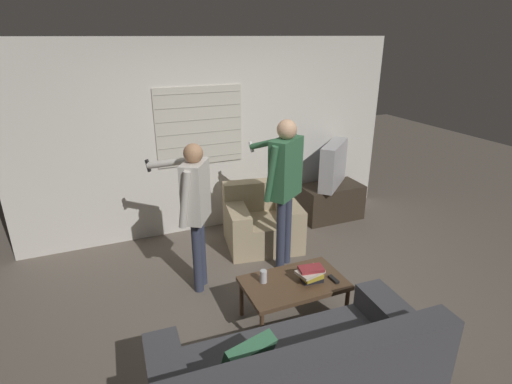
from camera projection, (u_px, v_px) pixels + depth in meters
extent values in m
plane|color=#665B51|center=(280.00, 304.00, 4.07)|extent=(16.00, 16.00, 0.00)
cube|color=silver|center=(216.00, 138.00, 5.35)|extent=(5.20, 0.06, 2.55)
cube|color=beige|center=(200.00, 126.00, 5.16)|extent=(1.14, 0.02, 1.01)
cube|color=gray|center=(202.00, 158.00, 5.31)|extent=(1.12, 0.00, 0.01)
cube|color=gray|center=(201.00, 145.00, 5.25)|extent=(1.12, 0.00, 0.01)
cube|color=gray|center=(200.00, 133.00, 5.19)|extent=(1.12, 0.00, 0.01)
cube|color=gray|center=(200.00, 120.00, 5.12)|extent=(1.12, 0.00, 0.01)
cube|color=gray|center=(199.00, 107.00, 5.06)|extent=(1.12, 0.00, 0.01)
cube|color=gray|center=(198.00, 93.00, 5.00)|extent=(1.12, 0.00, 0.01)
cube|color=#424247|center=(320.00, 376.00, 2.41)|extent=(1.97, 0.29, 0.41)
cube|color=#424247|center=(400.00, 323.00, 3.02)|extent=(0.28, 0.87, 0.20)
cube|color=#38704C|center=(247.00, 360.00, 2.67)|extent=(0.40, 0.30, 0.37)
cube|color=tan|center=(263.00, 231.00, 5.16)|extent=(1.03, 0.92, 0.40)
cube|color=tan|center=(258.00, 195.00, 5.28)|extent=(0.93, 0.35, 0.39)
cube|color=tan|center=(288.00, 209.00, 5.12)|extent=(0.37, 0.81, 0.18)
cube|color=tan|center=(237.00, 214.00, 4.98)|extent=(0.37, 0.81, 0.18)
cube|color=brown|center=(294.00, 283.00, 3.72)|extent=(0.95, 0.57, 0.04)
cylinder|color=brown|center=(241.00, 298.00, 3.85)|extent=(0.04, 0.04, 0.39)
cylinder|color=brown|center=(319.00, 279.00, 4.16)|extent=(0.04, 0.04, 0.39)
cylinder|color=brown|center=(262.00, 331.00, 3.43)|extent=(0.04, 0.04, 0.39)
cylinder|color=brown|center=(347.00, 306.00, 3.74)|extent=(0.04, 0.04, 0.39)
cube|color=#33281E|center=(331.00, 202.00, 5.92)|extent=(0.89, 0.50, 0.51)
cube|color=#B2B2B7|center=(333.00, 165.00, 5.71)|extent=(0.72, 0.69, 0.64)
cube|color=navy|center=(326.00, 164.00, 5.75)|extent=(0.51, 0.47, 0.52)
cylinder|color=#33384C|center=(197.00, 257.00, 4.15)|extent=(0.10, 0.10, 0.81)
cylinder|color=#33384C|center=(201.00, 251.00, 4.28)|extent=(0.10, 0.10, 0.81)
cube|color=beige|center=(195.00, 191.00, 3.95)|extent=(0.37, 0.42, 0.61)
sphere|color=#A87A56|center=(193.00, 153.00, 3.81)|extent=(0.19, 0.19, 0.19)
cylinder|color=beige|center=(185.00, 200.00, 3.78)|extent=(0.17, 0.14, 0.58)
cylinder|color=beige|center=(174.00, 162.00, 4.10)|extent=(0.53, 0.37, 0.17)
cube|color=black|center=(148.00, 166.00, 4.17)|extent=(0.06, 0.06, 0.13)
cylinder|color=#33384C|center=(281.00, 234.00, 4.56)|extent=(0.10, 0.10, 0.88)
cylinder|color=#33384C|center=(287.00, 229.00, 4.68)|extent=(0.10, 0.10, 0.88)
cube|color=#336642|center=(286.00, 168.00, 4.34)|extent=(0.47, 0.42, 0.66)
sphere|color=tan|center=(287.00, 130.00, 4.18)|extent=(0.21, 0.21, 0.21)
cylinder|color=#336642|center=(271.00, 175.00, 4.17)|extent=(0.15, 0.17, 0.63)
cylinder|color=#336642|center=(273.00, 142.00, 4.60)|extent=(0.42, 0.54, 0.27)
cube|color=white|center=(251.00, 147.00, 4.78)|extent=(0.07, 0.08, 0.13)
cube|color=black|center=(312.00, 279.00, 3.71)|extent=(0.21, 0.15, 0.04)
cube|color=gold|center=(310.00, 275.00, 3.70)|extent=(0.20, 0.19, 0.04)
cube|color=beige|center=(310.00, 272.00, 3.68)|extent=(0.27, 0.21, 0.03)
cube|color=maroon|center=(311.00, 269.00, 3.68)|extent=(0.24, 0.17, 0.03)
cylinder|color=silver|center=(263.00, 276.00, 3.68)|extent=(0.07, 0.07, 0.12)
cylinder|color=silver|center=(263.00, 271.00, 3.65)|extent=(0.06, 0.06, 0.00)
cube|color=black|center=(334.00, 279.00, 3.72)|extent=(0.05, 0.13, 0.02)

